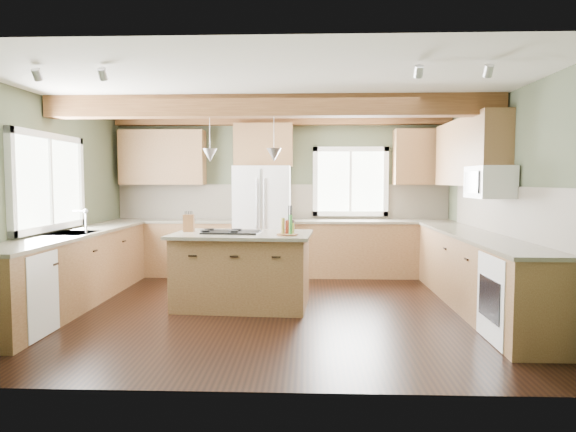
{
  "coord_description": "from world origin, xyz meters",
  "views": [
    {
      "loc": [
        0.44,
        -6.19,
        1.57
      ],
      "look_at": [
        0.18,
        0.3,
        1.12
      ],
      "focal_mm": 32.0,
      "sensor_mm": 36.0,
      "label": 1
    }
  ],
  "objects": [
    {
      "name": "floor",
      "position": [
        0.0,
        0.0,
        0.0
      ],
      "size": [
        5.6,
        5.6,
        0.0
      ],
      "primitive_type": "plane",
      "color": "black",
      "rests_on": "ground"
    },
    {
      "name": "ceiling",
      "position": [
        0.0,
        0.0,
        2.6
      ],
      "size": [
        5.6,
        5.6,
        0.0
      ],
      "primitive_type": "plane",
      "rotation": [
        3.14,
        0.0,
        0.0
      ],
      "color": "silver",
      "rests_on": "wall_back"
    },
    {
      "name": "wall_back",
      "position": [
        0.0,
        2.5,
        1.3
      ],
      "size": [
        5.6,
        0.0,
        5.6
      ],
      "primitive_type": "plane",
      "rotation": [
        1.57,
        0.0,
        0.0
      ],
      "color": "#444D36",
      "rests_on": "ground"
    },
    {
      "name": "wall_left",
      "position": [
        -2.8,
        0.0,
        1.3
      ],
      "size": [
        0.0,
        5.0,
        5.0
      ],
      "primitive_type": "plane",
      "rotation": [
        1.57,
        0.0,
        1.57
      ],
      "color": "#444D36",
      "rests_on": "ground"
    },
    {
      "name": "wall_right",
      "position": [
        2.8,
        0.0,
        1.3
      ],
      "size": [
        0.0,
        5.0,
        5.0
      ],
      "primitive_type": "plane",
      "rotation": [
        1.57,
        0.0,
        -1.57
      ],
      "color": "#444D36",
      "rests_on": "ground"
    },
    {
      "name": "ceiling_beam",
      "position": [
        0.0,
        0.1,
        2.47
      ],
      "size": [
        5.55,
        0.26,
        0.26
      ],
      "primitive_type": "cube",
      "color": "#4D2A16",
      "rests_on": "ceiling"
    },
    {
      "name": "soffit_trim",
      "position": [
        0.0,
        2.4,
        2.54
      ],
      "size": [
        5.55,
        0.2,
        0.1
      ],
      "primitive_type": "cube",
      "color": "#4D2A16",
      "rests_on": "ceiling"
    },
    {
      "name": "backsplash_back",
      "position": [
        0.0,
        2.48,
        1.21
      ],
      "size": [
        5.58,
        0.03,
        0.58
      ],
      "primitive_type": "cube",
      "color": "brown",
      "rests_on": "wall_back"
    },
    {
      "name": "backsplash_right",
      "position": [
        2.78,
        0.05,
        1.21
      ],
      "size": [
        0.03,
        3.7,
        0.58
      ],
      "primitive_type": "cube",
      "color": "brown",
      "rests_on": "wall_right"
    },
    {
      "name": "base_cab_back_left",
      "position": [
        -1.79,
        2.2,
        0.44
      ],
      "size": [
        2.02,
        0.6,
        0.88
      ],
      "primitive_type": "cube",
      "color": "brown",
      "rests_on": "floor"
    },
    {
      "name": "counter_back_left",
      "position": [
        -1.79,
        2.2,
        0.9
      ],
      "size": [
        2.06,
        0.64,
        0.04
      ],
      "primitive_type": "cube",
      "color": "#443F32",
      "rests_on": "base_cab_back_left"
    },
    {
      "name": "base_cab_back_right",
      "position": [
        1.49,
        2.2,
        0.44
      ],
      "size": [
        2.62,
        0.6,
        0.88
      ],
      "primitive_type": "cube",
      "color": "brown",
      "rests_on": "floor"
    },
    {
      "name": "counter_back_right",
      "position": [
        1.49,
        2.2,
        0.9
      ],
      "size": [
        2.66,
        0.64,
        0.04
      ],
      "primitive_type": "cube",
      "color": "#443F32",
      "rests_on": "base_cab_back_right"
    },
    {
      "name": "base_cab_left",
      "position": [
        -2.5,
        0.05,
        0.44
      ],
      "size": [
        0.6,
        3.7,
        0.88
      ],
      "primitive_type": "cube",
      "color": "brown",
      "rests_on": "floor"
    },
    {
      "name": "counter_left",
      "position": [
        -2.5,
        0.05,
        0.9
      ],
      "size": [
        0.64,
        3.74,
        0.04
      ],
      "primitive_type": "cube",
      "color": "#443F32",
      "rests_on": "base_cab_left"
    },
    {
      "name": "base_cab_right",
      "position": [
        2.5,
        0.05,
        0.44
      ],
      "size": [
        0.6,
        3.7,
        0.88
      ],
      "primitive_type": "cube",
      "color": "brown",
      "rests_on": "floor"
    },
    {
      "name": "counter_right",
      "position": [
        2.5,
        0.05,
        0.9
      ],
      "size": [
        0.64,
        3.74,
        0.04
      ],
      "primitive_type": "cube",
      "color": "#443F32",
      "rests_on": "base_cab_right"
    },
    {
      "name": "upper_cab_back_left",
      "position": [
        -1.99,
        2.33,
        1.95
      ],
      "size": [
        1.4,
        0.35,
        0.9
      ],
      "primitive_type": "cube",
      "color": "brown",
      "rests_on": "wall_back"
    },
    {
      "name": "upper_cab_over_fridge",
      "position": [
        -0.3,
        2.33,
        2.15
      ],
      "size": [
        0.96,
        0.35,
        0.7
      ],
      "primitive_type": "cube",
      "color": "brown",
      "rests_on": "wall_back"
    },
    {
      "name": "upper_cab_right",
      "position": [
        2.62,
        0.9,
        1.95
      ],
      "size": [
        0.35,
        2.2,
        0.9
      ],
      "primitive_type": "cube",
      "color": "brown",
      "rests_on": "wall_right"
    },
    {
      "name": "upper_cab_back_corner",
      "position": [
        2.3,
        2.33,
        1.95
      ],
      "size": [
        0.9,
        0.35,
        0.9
      ],
      "primitive_type": "cube",
      "color": "brown",
      "rests_on": "wall_back"
    },
    {
      "name": "window_left",
      "position": [
        -2.78,
        0.05,
        1.55
      ],
      "size": [
        0.04,
        1.6,
        1.05
      ],
      "primitive_type": "cube",
      "color": "white",
      "rests_on": "wall_left"
    },
    {
      "name": "window_back",
      "position": [
        1.15,
        2.48,
        1.55
      ],
      "size": [
        1.1,
        0.04,
        1.0
      ],
      "primitive_type": "cube",
      "color": "white",
      "rests_on": "wall_back"
    },
    {
      "name": "sink",
      "position": [
        -2.5,
        0.05,
        0.91
      ],
      "size": [
        0.5,
        0.65,
        0.03
      ],
      "primitive_type": "cube",
      "color": "#262628",
      "rests_on": "counter_left"
    },
    {
      "name": "faucet",
      "position": [
        -2.32,
        0.05,
        1.05
      ],
      "size": [
        0.02,
        0.02,
        0.28
      ],
      "primitive_type": "cylinder",
      "color": "#B2B2B7",
      "rests_on": "sink"
    },
    {
      "name": "dishwasher",
      "position": [
        -2.49,
        -1.25,
        0.43
      ],
      "size": [
        0.6,
        0.6,
        0.84
      ],
      "primitive_type": "cube",
      "color": "white",
      "rests_on": "floor"
    },
    {
      "name": "oven",
      "position": [
        2.49,
        -1.25,
        0.43
      ],
      "size": [
        0.6,
        0.72,
        0.84
      ],
      "primitive_type": "cube",
      "color": "white",
      "rests_on": "floor"
    },
    {
      "name": "microwave",
      "position": [
        2.58,
        -0.05,
        1.55
      ],
      "size": [
        0.4,
        0.7,
        0.38
      ],
      "primitive_type": "cube",
      "color": "white",
      "rests_on": "wall_right"
    },
    {
      "name": "pendant_left",
      "position": [
        -0.77,
        0.13,
        1.88
      ],
      "size": [
        0.18,
        0.18,
        0.16
      ],
      "primitive_type": "cone",
      "rotation": [
        3.14,
        0.0,
        0.0
      ],
      "color": "#B2B2B7",
      "rests_on": "ceiling"
    },
    {
      "name": "pendant_right",
      "position": [
        0.02,
        0.07,
        1.88
      ],
      "size": [
        0.18,
        0.18,
        0.16
      ],
      "primitive_type": "cone",
      "rotation": [
        3.14,
        0.0,
        0.0
      ],
      "color": "#B2B2B7",
      "rests_on": "ceiling"
    },
    {
      "name": "refrigerator",
      "position": [
        -0.3,
        2.12,
        0.9
      ],
      "size": [
        0.9,
        0.74,
        1.8
      ],
      "primitive_type": "cube",
      "color": "silver",
      "rests_on": "floor"
    },
    {
      "name": "island",
      "position": [
        -0.38,
        0.1,
        0.44
      ],
      "size": [
        1.65,
        1.07,
        0.88
      ],
      "primitive_type": "cube",
      "rotation": [
        0.0,
        0.0,
        -0.06
      ],
      "color": "brown",
      "rests_on": "floor"
    },
    {
      "name": "island_top",
      "position": [
        -0.38,
        0.1,
        0.9
      ],
      "size": [
        1.77,
        1.19,
        0.04
      ],
      "primitive_type": "cube",
      "rotation": [
        0.0,
        0.0,
        -0.06
      ],
      "color": "#443F32",
      "rests_on": "island"
    },
    {
      "name": "cooktop",
      "position": [
        -0.51,
        0.11,
        0.93
      ],
      "size": [
        0.72,
        0.5,
        0.02
      ],
      "primitive_type": "cube",
      "rotation": [
        0.0,
        0.0,
        -0.06
      ],
      "color": "black",
      "rests_on": "island_top"
    },
    {
      "name": "knife_block",
      "position": [
        -1.07,
        0.23,
        1.03
      ],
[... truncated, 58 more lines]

